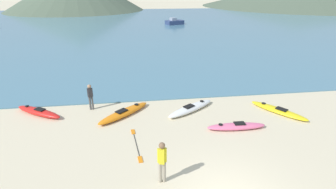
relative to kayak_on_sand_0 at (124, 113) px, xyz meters
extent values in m
cube|color=teal|center=(3.66, 36.78, -0.14)|extent=(160.00, 70.00, 0.06)
ellipsoid|color=orange|center=(0.00, 0.00, 0.00)|extent=(3.11, 2.94, 0.32)
cube|color=black|center=(-0.13, -0.12, 0.18)|extent=(0.74, 0.72, 0.05)
cylinder|color=black|center=(0.72, 0.67, 0.17)|extent=(0.25, 0.25, 0.02)
ellipsoid|color=yellow|center=(8.85, -0.87, -0.03)|extent=(2.51, 3.21, 0.26)
cube|color=black|center=(8.95, -1.01, 0.12)|extent=(0.66, 0.72, 0.05)
cylinder|color=black|center=(8.32, -0.09, 0.11)|extent=(0.24, 0.24, 0.02)
ellipsoid|color=white|center=(3.87, 0.04, 0.00)|extent=(3.27, 2.51, 0.34)
cube|color=black|center=(3.72, -0.06, 0.20)|extent=(0.73, 0.66, 0.05)
cylinder|color=black|center=(4.66, 0.57, 0.18)|extent=(0.24, 0.24, 0.02)
ellipsoid|color=red|center=(-4.82, 0.75, 0.01)|extent=(3.07, 2.30, 0.35)
cube|color=black|center=(-4.69, 0.66, 0.21)|extent=(0.68, 0.60, 0.05)
cylinder|color=black|center=(-5.58, 1.25, 0.20)|extent=(0.21, 0.21, 0.02)
ellipsoid|color=#E5668C|center=(5.73, -2.34, -0.01)|extent=(3.06, 0.73, 0.30)
cube|color=black|center=(5.88, -2.34, 0.16)|extent=(0.56, 0.36, 0.05)
cylinder|color=black|center=(4.89, -2.31, 0.15)|extent=(0.22, 0.22, 0.02)
cylinder|color=gray|center=(1.44, -5.70, 0.27)|extent=(0.13, 0.13, 0.86)
cylinder|color=gray|center=(1.59, -5.70, 0.27)|extent=(0.13, 0.13, 0.86)
cube|color=yellow|center=(1.51, -5.70, 1.00)|extent=(0.25, 0.28, 0.61)
cylinder|color=yellow|center=(1.39, -5.70, 1.02)|extent=(0.09, 0.09, 0.58)
cylinder|color=yellow|center=(1.64, -5.70, 1.02)|extent=(0.09, 0.09, 0.58)
sphere|color=brown|center=(1.51, -5.70, 1.43)|extent=(0.23, 0.23, 0.23)
cylinder|color=#4C4C4C|center=(-1.98, 1.05, 0.23)|extent=(0.12, 0.12, 0.79)
cylinder|color=#4C4C4C|center=(-1.84, 1.05, 0.23)|extent=(0.12, 0.12, 0.79)
cube|color=#2D2D33|center=(-1.91, 1.05, 0.91)|extent=(0.27, 0.25, 0.56)
cylinder|color=#2D2D33|center=(-2.03, 1.05, 0.92)|extent=(0.08, 0.08, 0.53)
cylinder|color=#2D2D33|center=(-1.79, 1.05, 0.92)|extent=(0.08, 0.08, 0.53)
sphere|color=#A37A5B|center=(-1.91, 1.05, 1.30)|extent=(0.21, 0.21, 0.21)
cube|color=navy|center=(8.75, 36.34, 0.25)|extent=(3.61, 2.86, 0.72)
cube|color=#8C99A8|center=(8.46, 36.24, 0.86)|extent=(1.28, 1.40, 0.50)
cylinder|color=black|center=(0.61, -3.09, -0.15)|extent=(0.25, 1.89, 0.03)
cube|color=orange|center=(0.47, -1.92, -0.15)|extent=(0.23, 0.46, 0.03)
cube|color=orange|center=(0.74, -4.25, -0.15)|extent=(0.23, 0.46, 0.03)
camera|label=1|loc=(0.66, -13.48, 6.66)|focal=28.00mm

